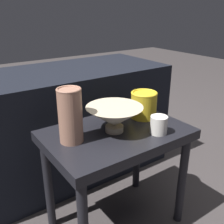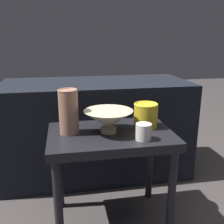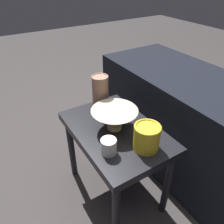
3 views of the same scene
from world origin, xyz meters
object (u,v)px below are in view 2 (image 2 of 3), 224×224
(vase_textured_left, at_px, (69,111))
(vase_colorful_right, at_px, (146,115))
(bowl, at_px, (108,119))
(cup, at_px, (144,132))

(vase_textured_left, height_order, vase_colorful_right, vase_textured_left)
(bowl, distance_m, cup, 0.18)
(bowl, height_order, vase_colorful_right, vase_colorful_right)
(bowl, bearing_deg, cup, -41.64)
(bowl, distance_m, vase_textured_left, 0.18)
(bowl, bearing_deg, vase_colorful_right, 11.26)
(vase_colorful_right, distance_m, cup, 0.16)
(vase_textured_left, relative_size, cup, 2.87)
(bowl, xyz_separation_m, cup, (0.13, -0.12, -0.03))
(vase_textured_left, distance_m, vase_colorful_right, 0.36)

